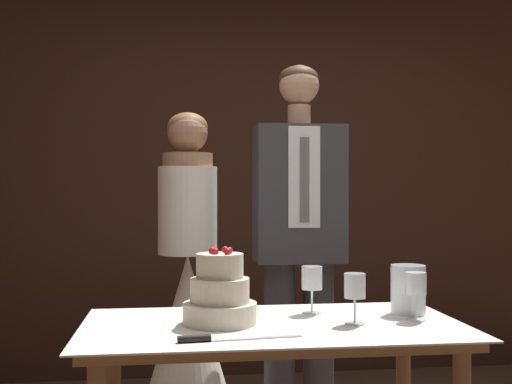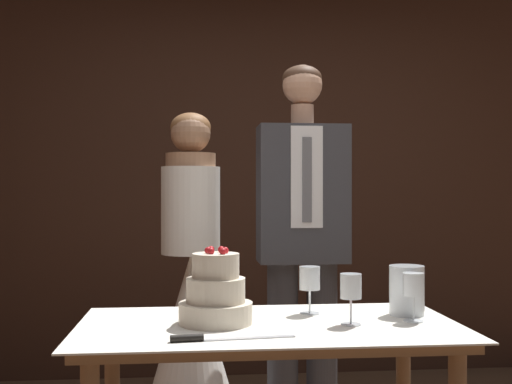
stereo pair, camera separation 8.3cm
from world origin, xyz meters
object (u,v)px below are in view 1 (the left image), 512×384
wine_glass_far (416,286)px  wine_glass_near (355,289)px  cake_table (273,354)px  wine_glass_middle (312,281)px  bride (188,326)px  groom (299,234)px  hurricane_candle (408,291)px  tiered_cake (220,295)px  cake_knife (216,338)px

wine_glass_far → wine_glass_near: bearing=-171.5°
cake_table → wine_glass_near: 0.36m
wine_glass_middle → bride: bearing=120.4°
wine_glass_middle → groom: bearing=82.4°
hurricane_candle → bride: (-0.79, 0.80, -0.28)m
wine_glass_far → tiered_cake: bearing=177.4°
cake_knife → groom: (0.48, 1.13, 0.24)m
groom → tiered_cake: bearing=-116.9°
cake_table → wine_glass_near: (0.27, -0.05, 0.23)m
wine_glass_far → hurricane_candle: hurricane_candle is taller
cake_knife → hurricane_candle: size_ratio=2.14×
cake_knife → wine_glass_near: (0.48, 0.18, 0.11)m
bride → groom: size_ratio=0.87×
wine_glass_near → hurricane_candle: (0.24, 0.15, -0.04)m
cake_table → wine_glass_far: wine_glass_far is taller
wine_glass_near → wine_glass_middle: size_ratio=0.99×
cake_table → wine_glass_middle: 0.32m
tiered_cake → groom: groom is taller
tiered_cake → wine_glass_far: (0.68, -0.03, 0.02)m
groom → wine_glass_middle: bearing=-97.6°
tiered_cake → bride: 0.94m
cake_table → tiered_cake: 0.27m
hurricane_candle → bride: bearing=134.4°
wine_glass_middle → groom: 0.76m
cake_knife → groom: 1.25m
tiered_cake → wine_glass_near: bearing=-8.2°
cake_table → wine_glass_middle: bearing=42.3°
wine_glass_near → bride: 1.14m
cake_knife → wine_glass_far: bearing=10.5°
wine_glass_far → groom: (-0.23, 0.92, 0.12)m
hurricane_candle → groom: size_ratio=0.10×
wine_glass_middle → hurricane_candle: size_ratio=0.97×
cake_table → groom: groom is taller
tiered_cake → bride: (-0.09, 0.89, -0.29)m
bride → cake_table: bearing=-73.4°
hurricane_candle → cake_table: bearing=-169.2°
wine_glass_near → groom: (-0.00, 0.95, 0.12)m
wine_glass_near → bride: bride is taller
cake_knife → bride: 1.15m
cake_table → bride: 0.95m
cake_table → groom: bearing=73.4°
wine_glass_middle → wine_glass_far: bearing=-27.0°
tiered_cake → groom: (0.45, 0.89, 0.15)m
wine_glass_middle → hurricane_candle: (0.35, -0.05, -0.04)m
cake_table → cake_knife: bearing=-132.2°
tiered_cake → wine_glass_near: 0.46m
wine_glass_far → hurricane_candle: 0.12m
cake_knife → wine_glass_near: size_ratio=2.22×
groom → cake_table: bearing=-106.6°
tiered_cake → wine_glass_middle: tiered_cake is taller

